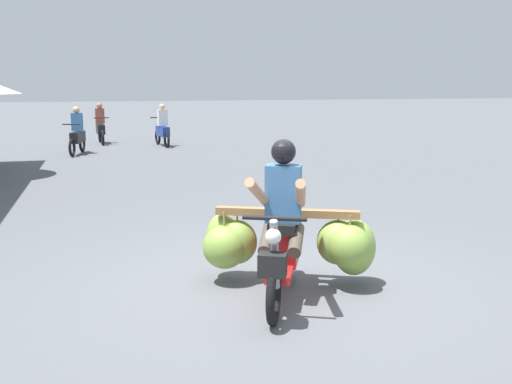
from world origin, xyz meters
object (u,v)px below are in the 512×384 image
(motorbike_main_loaded, at_px, (289,240))
(motorbike_distant_far_ahead, at_px, (100,127))
(motorbike_distant_ahead_left, at_px, (77,135))
(motorbike_distant_ahead_right, at_px, (162,129))

(motorbike_main_loaded, relative_size, motorbike_distant_far_ahead, 1.16)
(motorbike_main_loaded, height_order, motorbike_distant_ahead_left, motorbike_main_loaded)
(motorbike_distant_ahead_left, bearing_deg, motorbike_distant_far_ahead, 77.40)
(motorbike_distant_ahead_left, bearing_deg, motorbike_distant_ahead_right, 29.71)
(motorbike_main_loaded, xyz_separation_m, motorbike_distant_far_ahead, (-1.91, 15.43, 0.05))
(motorbike_distant_ahead_right, xyz_separation_m, motorbike_distant_far_ahead, (-1.99, 1.42, 0.00))
(motorbike_distant_ahead_right, bearing_deg, motorbike_distant_ahead_left, -150.29)
(motorbike_distant_ahead_left, bearing_deg, motorbike_main_loaded, -78.43)
(motorbike_distant_ahead_left, distance_m, motorbike_distant_far_ahead, 3.00)
(motorbike_main_loaded, xyz_separation_m, motorbike_distant_ahead_left, (-2.56, 12.50, 0.05))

